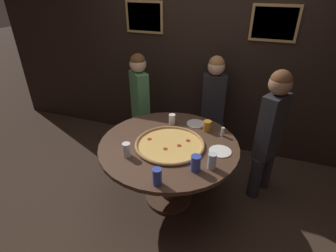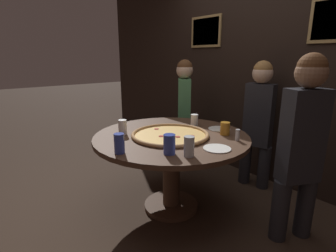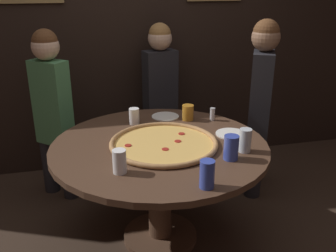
{
  "view_description": "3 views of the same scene",
  "coord_description": "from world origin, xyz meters",
  "px_view_note": "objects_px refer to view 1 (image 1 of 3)",
  "views": [
    {
      "loc": [
        0.75,
        -2.08,
        2.19
      ],
      "look_at": [
        -0.02,
        0.03,
        0.92
      ],
      "focal_mm": 28.0,
      "sensor_mm": 36.0,
      "label": 1
    },
    {
      "loc": [
        1.75,
        -1.46,
        1.43
      ],
      "look_at": [
        -0.03,
        -0.02,
        0.82
      ],
      "focal_mm": 28.0,
      "sensor_mm": 36.0,
      "label": 2
    },
    {
      "loc": [
        -0.46,
        -2.17,
        1.72
      ],
      "look_at": [
        0.04,
        -0.05,
        0.88
      ],
      "focal_mm": 40.0,
      "sensor_mm": 36.0,
      "label": 3
    }
  ],
  "objects_px": {
    "giant_pizza": "(170,144)",
    "drink_cup_by_shaker": "(196,163)",
    "drink_cup_front_edge": "(127,150)",
    "diner_centre_back": "(140,99)",
    "dining_table": "(169,156)",
    "white_plate_left_side": "(220,151)",
    "drink_cup_centre_back": "(207,126)",
    "drink_cup_near_right": "(212,161)",
    "drink_cup_far_right": "(157,177)",
    "condiment_shaker": "(223,132)",
    "diner_far_left": "(270,129)",
    "diner_side_left": "(213,102)",
    "drink_cup_beside_pizza": "(172,119)",
    "white_plate_far_back": "(196,124)"
  },
  "relations": [
    {
      "from": "diner_centre_back",
      "to": "diner_far_left",
      "type": "bearing_deg",
      "value": -149.62
    },
    {
      "from": "drink_cup_centre_back",
      "to": "drink_cup_near_right",
      "type": "height_order",
      "value": "drink_cup_near_right"
    },
    {
      "from": "drink_cup_centre_back",
      "to": "diner_centre_back",
      "type": "xyz_separation_m",
      "value": [
        -1.0,
        0.41,
        -0.01
      ]
    },
    {
      "from": "drink_cup_far_right",
      "to": "drink_cup_front_edge",
      "type": "relative_size",
      "value": 1.11
    },
    {
      "from": "drink_cup_near_right",
      "to": "diner_far_left",
      "type": "height_order",
      "value": "diner_far_left"
    },
    {
      "from": "dining_table",
      "to": "drink_cup_beside_pizza",
      "type": "bearing_deg",
      "value": 104.62
    },
    {
      "from": "drink_cup_beside_pizza",
      "to": "drink_cup_far_right",
      "type": "distance_m",
      "value": 1.01
    },
    {
      "from": "dining_table",
      "to": "condiment_shaker",
      "type": "bearing_deg",
      "value": 34.49
    },
    {
      "from": "giant_pizza",
      "to": "white_plate_left_side",
      "type": "xyz_separation_m",
      "value": [
        0.49,
        0.07,
        -0.01
      ]
    },
    {
      "from": "giant_pizza",
      "to": "drink_cup_beside_pizza",
      "type": "xyz_separation_m",
      "value": [
        -0.12,
        0.43,
        0.05
      ]
    },
    {
      "from": "drink_cup_far_right",
      "to": "white_plate_left_side",
      "type": "height_order",
      "value": "drink_cup_far_right"
    },
    {
      "from": "giant_pizza",
      "to": "drink_cup_front_edge",
      "type": "relative_size",
      "value": 5.16
    },
    {
      "from": "condiment_shaker",
      "to": "diner_centre_back",
      "type": "relative_size",
      "value": 0.07
    },
    {
      "from": "drink_cup_near_right",
      "to": "drink_cup_front_edge",
      "type": "height_order",
      "value": "drink_cup_near_right"
    },
    {
      "from": "drink_cup_front_edge",
      "to": "white_plate_left_side",
      "type": "bearing_deg",
      "value": 24.44
    },
    {
      "from": "white_plate_left_side",
      "to": "diner_far_left",
      "type": "xyz_separation_m",
      "value": [
        0.43,
        0.45,
        0.08
      ]
    },
    {
      "from": "giant_pizza",
      "to": "drink_cup_by_shaker",
      "type": "relative_size",
      "value": 4.72
    },
    {
      "from": "dining_table",
      "to": "drink_cup_far_right",
      "type": "height_order",
      "value": "drink_cup_far_right"
    },
    {
      "from": "dining_table",
      "to": "diner_far_left",
      "type": "xyz_separation_m",
      "value": [
        0.94,
        0.48,
        0.24
      ]
    },
    {
      "from": "drink_cup_front_edge",
      "to": "diner_centre_back",
      "type": "distance_m",
      "value": 1.2
    },
    {
      "from": "drink_cup_by_shaker",
      "to": "drink_cup_front_edge",
      "type": "height_order",
      "value": "drink_cup_by_shaker"
    },
    {
      "from": "drink_cup_beside_pizza",
      "to": "diner_side_left",
      "type": "relative_size",
      "value": 0.08
    },
    {
      "from": "drink_cup_centre_back",
      "to": "diner_far_left",
      "type": "height_order",
      "value": "diner_far_left"
    },
    {
      "from": "drink_cup_far_right",
      "to": "diner_far_left",
      "type": "bearing_deg",
      "value": 52.49
    },
    {
      "from": "drink_cup_far_right",
      "to": "condiment_shaker",
      "type": "distance_m",
      "value": 0.99
    },
    {
      "from": "dining_table",
      "to": "white_plate_left_side",
      "type": "height_order",
      "value": "white_plate_left_side"
    },
    {
      "from": "white_plate_far_back",
      "to": "drink_cup_front_edge",
      "type": "bearing_deg",
      "value": -118.68
    },
    {
      "from": "condiment_shaker",
      "to": "diner_side_left",
      "type": "relative_size",
      "value": 0.07
    },
    {
      "from": "condiment_shaker",
      "to": "diner_centre_back",
      "type": "distance_m",
      "value": 1.27
    },
    {
      "from": "giant_pizza",
      "to": "drink_cup_centre_back",
      "type": "xyz_separation_m",
      "value": [
        0.28,
        0.41,
        0.04
      ]
    },
    {
      "from": "drink_cup_by_shaker",
      "to": "dining_table",
      "type": "bearing_deg",
      "value": 138.46
    },
    {
      "from": "drink_cup_by_shaker",
      "to": "drink_cup_centre_back",
      "type": "bearing_deg",
      "value": 94.63
    },
    {
      "from": "drink_cup_by_shaker",
      "to": "diner_far_left",
      "type": "bearing_deg",
      "value": 53.98
    },
    {
      "from": "dining_table",
      "to": "diner_side_left",
      "type": "xyz_separation_m",
      "value": [
        0.23,
        1.03,
        0.2
      ]
    },
    {
      "from": "drink_cup_by_shaker",
      "to": "condiment_shaker",
      "type": "relative_size",
      "value": 1.52
    },
    {
      "from": "drink_cup_beside_pizza",
      "to": "drink_cup_front_edge",
      "type": "xyz_separation_m",
      "value": [
        -0.19,
        -0.73,
        0.01
      ]
    },
    {
      "from": "giant_pizza",
      "to": "drink_cup_far_right",
      "type": "height_order",
      "value": "drink_cup_far_right"
    },
    {
      "from": "drink_cup_centre_back",
      "to": "white_plate_far_back",
      "type": "relative_size",
      "value": 0.55
    },
    {
      "from": "diner_centre_back",
      "to": "giant_pizza",
      "type": "bearing_deg",
      "value": 172.18
    },
    {
      "from": "drink_cup_by_shaker",
      "to": "diner_side_left",
      "type": "height_order",
      "value": "diner_side_left"
    },
    {
      "from": "drink_cup_beside_pizza",
      "to": "drink_cup_front_edge",
      "type": "bearing_deg",
      "value": -104.76
    },
    {
      "from": "drink_cup_by_shaker",
      "to": "drink_cup_far_right",
      "type": "distance_m",
      "value": 0.37
    },
    {
      "from": "drink_cup_centre_back",
      "to": "diner_far_left",
      "type": "distance_m",
      "value": 0.65
    },
    {
      "from": "drink_cup_far_right",
      "to": "white_plate_left_side",
      "type": "xyz_separation_m",
      "value": [
        0.4,
        0.63,
        -0.07
      ]
    },
    {
      "from": "drink_cup_by_shaker",
      "to": "diner_side_left",
      "type": "relative_size",
      "value": 0.11
    },
    {
      "from": "condiment_shaker",
      "to": "diner_centre_back",
      "type": "xyz_separation_m",
      "value": [
        -1.18,
        0.47,
        0.0
      ]
    },
    {
      "from": "dining_table",
      "to": "drink_cup_near_right",
      "type": "relative_size",
      "value": 9.52
    },
    {
      "from": "dining_table",
      "to": "drink_cup_by_shaker",
      "type": "distance_m",
      "value": 0.53
    },
    {
      "from": "giant_pizza",
      "to": "diner_centre_back",
      "type": "relative_size",
      "value": 0.5
    },
    {
      "from": "drink_cup_front_edge",
      "to": "white_plate_left_side",
      "type": "distance_m",
      "value": 0.89
    }
  ]
}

